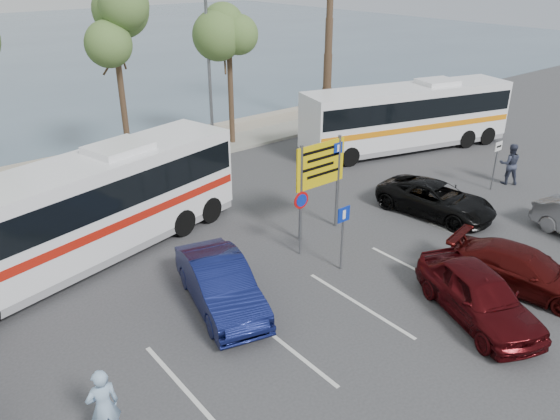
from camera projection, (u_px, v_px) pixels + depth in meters
ground at (362, 277)px, 17.55m from camera, size 120.00×120.00×0.00m
kerb_strip at (159, 160)px, 27.42m from camera, size 44.00×2.40×0.15m
seawall at (140, 146)px, 28.74m from camera, size 48.00×0.80×0.60m
tree_mid at (113, 25)px, 23.80m from camera, size 3.20×3.20×8.00m
tree_right at (228, 27)px, 27.42m from camera, size 3.20×3.20×7.40m
street_lamp_right at (210, 63)px, 26.89m from camera, size 0.45×1.15×8.01m
direction_sign at (320, 172)px, 19.36m from camera, size 2.20×0.12×3.60m
sign_no_stop at (301, 213)px, 18.24m from camera, size 0.60×0.08×2.35m
sign_parking at (343, 229)px, 17.38m from camera, size 0.50×0.07×2.25m
sign_taxi at (496, 159)px, 23.58m from camera, size 0.50×0.07×2.20m
lane_markings at (360, 303)px, 16.20m from camera, size 12.02×4.20×0.01m
coach_bus_left at (81, 216)px, 17.74m from camera, size 12.06×5.27×3.68m
coach_bus_right at (407, 119)px, 28.57m from camera, size 11.70×5.37×3.57m
car_blue at (221, 284)px, 15.80m from camera, size 2.63×4.73×1.48m
car_maroon at (523, 270)px, 16.70m from camera, size 2.71×4.75×1.30m
car_red at (478, 295)px, 15.29m from camera, size 3.26×4.75×1.50m
suv_black at (436, 199)px, 21.60m from camera, size 2.79×4.92×1.30m
pedestrian_near at (103, 407)px, 11.24m from camera, size 0.70×0.49×1.86m
pedestrian_far at (510, 164)px, 24.44m from camera, size 1.14×1.15×1.87m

